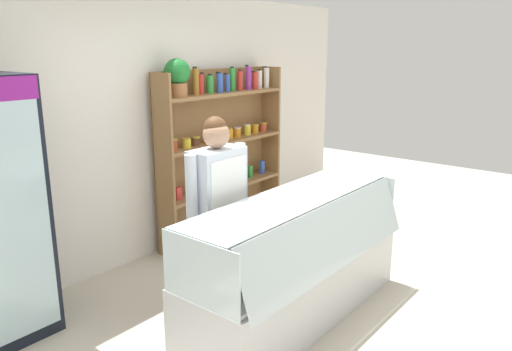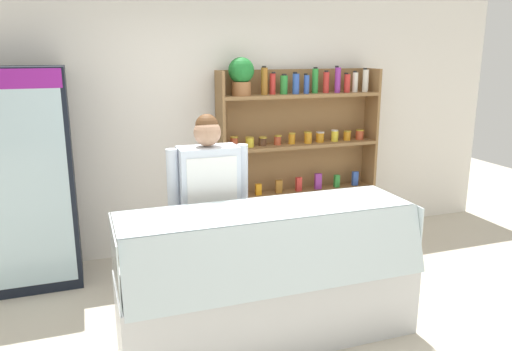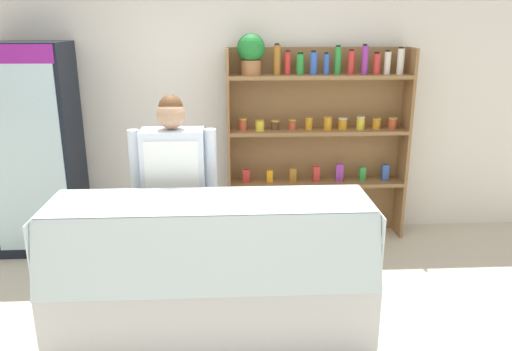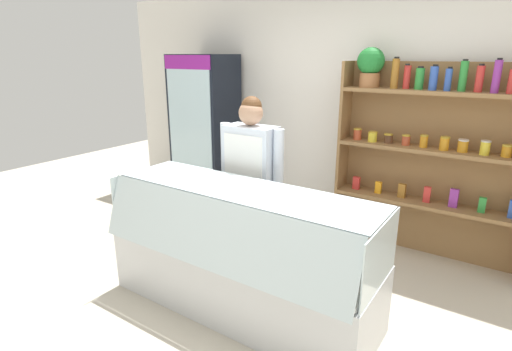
{
  "view_description": "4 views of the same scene",
  "coord_description": "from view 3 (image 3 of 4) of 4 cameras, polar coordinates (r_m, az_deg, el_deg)",
  "views": [
    {
      "loc": [
        -3.29,
        -2.09,
        2.17
      ],
      "look_at": [
        0.1,
        0.64,
        1.03
      ],
      "focal_mm": 35.0,
      "sensor_mm": 36.0,
      "label": 1
    },
    {
      "loc": [
        -1.41,
        -3.18,
        2.12
      ],
      "look_at": [
        -0.16,
        0.36,
        1.17
      ],
      "focal_mm": 35.0,
      "sensor_mm": 36.0,
      "label": 2
    },
    {
      "loc": [
        -0.05,
        -3.11,
        2.15
      ],
      "look_at": [
        0.14,
        0.36,
        1.08
      ],
      "focal_mm": 35.0,
      "sensor_mm": 36.0,
      "label": 3
    },
    {
      "loc": [
        1.48,
        -2.28,
        1.98
      ],
      "look_at": [
        -0.47,
        0.62,
        0.92
      ],
      "focal_mm": 28.0,
      "sensor_mm": 36.0,
      "label": 4
    }
  ],
  "objects": [
    {
      "name": "deli_display_case",
      "position": [
        3.61,
        -5.05,
        -13.53
      ],
      "size": [
        2.18,
        0.78,
        1.01
      ],
      "color": "silver",
      "rests_on": "ground"
    },
    {
      "name": "back_wall",
      "position": [
        5.14,
        -2.5,
        8.18
      ],
      "size": [
        6.8,
        0.1,
        2.7
      ],
      "primitive_type": "cube",
      "color": "white",
      "rests_on": "ground"
    },
    {
      "name": "shelving_unit",
      "position": [
        5.02,
        6.24,
        5.66
      ],
      "size": [
        1.8,
        0.29,
        2.05
      ],
      "color": "olive",
      "rests_on": "ground"
    },
    {
      "name": "drinks_fridge",
      "position": [
        5.14,
        -23.83,
        2.66
      ],
      "size": [
        0.75,
        0.57,
        1.98
      ],
      "color": "black",
      "rests_on": "ground"
    },
    {
      "name": "shop_clerk",
      "position": [
        3.88,
        -9.33,
        -0.72
      ],
      "size": [
        0.66,
        0.25,
        1.64
      ],
      "color": "#2D2D38",
      "rests_on": "ground"
    },
    {
      "name": "ground_plane",
      "position": [
        3.78,
        -1.84,
        -17.47
      ],
      "size": [
        12.0,
        12.0,
        0.0
      ],
      "primitive_type": "plane",
      "color": "beige"
    }
  ]
}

